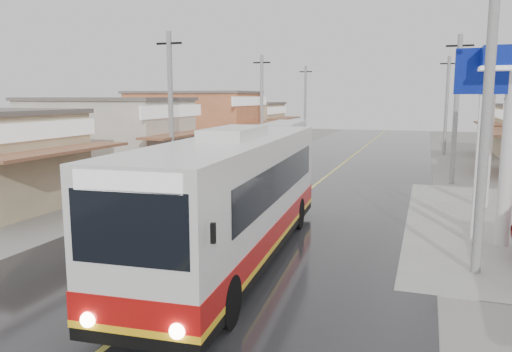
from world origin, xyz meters
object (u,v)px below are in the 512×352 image
object	(u,v)px
cyclist	(224,175)
tricycle_near	(151,170)
coach_bus	(236,197)
second_bus	(284,140)

from	to	relation	value
cyclist	tricycle_near	world-z (taller)	cyclist
coach_bus	tricycle_near	distance (m)	12.07
coach_bus	tricycle_near	bearing A→B (deg)	128.38
coach_bus	cyclist	world-z (taller)	coach_bus
coach_bus	cyclist	bearing A→B (deg)	110.39
second_bus	tricycle_near	size ratio (longest dim) A/B	3.39
second_bus	cyclist	distance (m)	12.92
second_bus	cyclist	size ratio (longest dim) A/B	3.94
coach_bus	cyclist	size ratio (longest dim) A/B	5.60
coach_bus	tricycle_near	size ratio (longest dim) A/B	4.82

